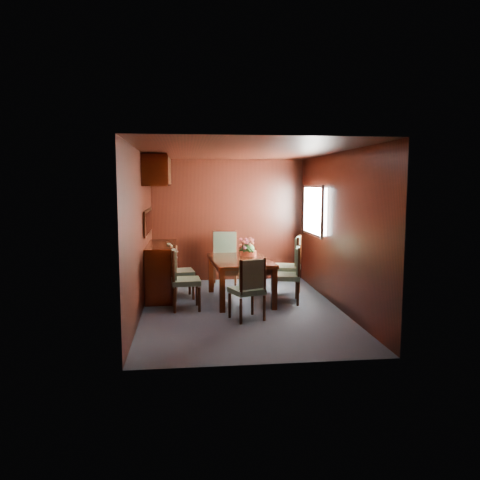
{
  "coord_description": "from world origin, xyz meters",
  "views": [
    {
      "loc": [
        -0.83,
        -6.98,
        1.91
      ],
      "look_at": [
        0.0,
        0.17,
        1.05
      ],
      "focal_mm": 35.0,
      "sensor_mm": 36.0,
      "label": 1
    }
  ],
  "objects": [
    {
      "name": "room_shell",
      "position": [
        -0.1,
        0.33,
        1.63
      ],
      "size": [
        3.06,
        4.52,
        2.41
      ],
      "color": "black",
      "rests_on": "ground"
    },
    {
      "name": "sideboard",
      "position": [
        -1.25,
        1.0,
        0.45
      ],
      "size": [
        0.48,
        1.4,
        0.9
      ],
      "primitive_type": "cube",
      "color": "black",
      "rests_on": "ground"
    },
    {
      "name": "chair_right_near",
      "position": [
        0.85,
        0.29,
        0.51
      ],
      "size": [
        0.51,
        0.53,
        0.92
      ],
      "rotation": [
        0.0,
        0.0,
        1.32
      ],
      "color": "black",
      "rests_on": "ground"
    },
    {
      "name": "ground",
      "position": [
        0.0,
        0.0,
        0.0
      ],
      "size": [
        4.5,
        4.5,
        0.0
      ],
      "primitive_type": "plane",
      "color": "#38414C",
      "rests_on": "ground"
    },
    {
      "name": "chair_left_far",
      "position": [
        -1.0,
        0.83,
        0.52
      ],
      "size": [
        0.49,
        0.5,
        0.94
      ],
      "rotation": [
        0.0,
        0.0,
        -1.42
      ],
      "color": "black",
      "rests_on": "ground"
    },
    {
      "name": "chair_left_near",
      "position": [
        -0.91,
        0.07,
        0.52
      ],
      "size": [
        0.46,
        0.47,
        0.94
      ],
      "rotation": [
        0.0,
        0.0,
        -1.5
      ],
      "color": "black",
      "rests_on": "ground"
    },
    {
      "name": "chair_head",
      "position": [
        0.04,
        -0.63,
        0.5
      ],
      "size": [
        0.54,
        0.53,
        0.9
      ],
      "rotation": [
        0.0,
        0.0,
        0.36
      ],
      "color": "black",
      "rests_on": "ground"
    },
    {
      "name": "flower_centerpiece",
      "position": [
        0.22,
        0.87,
        0.84
      ],
      "size": [
        0.31,
        0.31,
        0.31
      ],
      "color": "#CD603E",
      "rests_on": "dining_table"
    },
    {
      "name": "dining_table",
      "position": [
        0.05,
        0.55,
        0.59
      ],
      "size": [
        1.02,
        1.54,
        0.69
      ],
      "rotation": [
        0.0,
        0.0,
        0.07
      ],
      "color": "black",
      "rests_on": "ground"
    },
    {
      "name": "chair_foot",
      "position": [
        -0.1,
        1.81,
        0.57
      ],
      "size": [
        0.54,
        0.52,
        1.02
      ],
      "rotation": [
        0.0,
        0.0,
        3.02
      ],
      "color": "black",
      "rests_on": "ground"
    },
    {
      "name": "chair_right_far",
      "position": [
        0.95,
        0.78,
        0.57
      ],
      "size": [
        0.6,
        0.61,
        1.03
      ],
      "rotation": [
        0.0,
        0.0,
        1.25
      ],
      "color": "black",
      "rests_on": "ground"
    }
  ]
}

